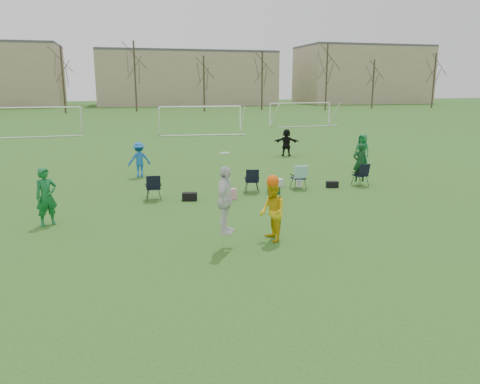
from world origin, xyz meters
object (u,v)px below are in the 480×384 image
object	(u,v)px
fielder_green_far	(362,150)
goal_mid	(200,112)
center_contest	(250,206)
goal_left	(36,113)
fielder_green_near	(46,197)
fielder_blue	(139,160)
goal_right	(301,107)
fielder_black	(286,142)

from	to	relation	value
fielder_green_far	goal_mid	distance (m)	20.31
center_contest	goal_left	bearing A→B (deg)	107.37
fielder_green_near	center_contest	size ratio (longest dim) A/B	0.70
fielder_blue	goal_right	size ratio (longest dim) A/B	0.23
fielder_green_near	goal_right	xyz separation A→B (m)	(21.50, 32.90, 1.02)
fielder_blue	goal_mid	bearing A→B (deg)	-117.66
fielder_green_far	center_contest	size ratio (longest dim) A/B	0.67
goal_left	goal_mid	bearing A→B (deg)	-13.13
fielder_black	goal_right	size ratio (longest dim) A/B	0.23
fielder_black	goal_left	world-z (taller)	goal_left
fielder_green_near	goal_right	distance (m)	39.31
center_contest	goal_mid	bearing A→B (deg)	82.62
fielder_blue	goal_right	distance (m)	31.50
fielder_green_near	goal_left	distance (m)	29.27
goal_right	fielder_black	bearing A→B (deg)	-121.88
fielder_blue	center_contest	xyz separation A→B (m)	(2.44, -10.65, 0.26)
fielder_blue	goal_right	bearing A→B (deg)	-135.34
fielder_green_far	center_contest	world-z (taller)	center_contest
fielder_green_far	goal_right	world-z (taller)	goal_right
fielder_black	goal_left	bearing A→B (deg)	-23.67
fielder_green_near	fielder_blue	size ratio (longest dim) A/B	1.10
center_contest	goal_mid	size ratio (longest dim) A/B	0.35
fielder_blue	fielder_green_far	xyz separation A→B (m)	(11.67, 0.01, 0.04)
center_contest	goal_right	world-z (taller)	center_contest
fielder_green_near	goal_right	world-z (taller)	goal_right
center_contest	fielder_black	bearing A→B (deg)	66.51
goal_left	goal_right	size ratio (longest dim) A/B	1.01
center_contest	goal_left	distance (m)	33.78
fielder_green_near	goal_right	size ratio (longest dim) A/B	0.25
fielder_green_far	fielder_green_near	bearing A→B (deg)	-95.89
fielder_black	fielder_green_near	bearing A→B (deg)	66.06
fielder_green_far	fielder_black	distance (m)	5.30
fielder_black	goal_left	distance (m)	23.84
fielder_blue	goal_mid	world-z (taller)	goal_mid
fielder_black	center_contest	size ratio (longest dim) A/B	0.64
fielder_black	goal_right	xyz separation A→B (m)	(9.27, 20.94, 1.09)
center_contest	goal_right	xyz separation A→B (m)	(15.92, 36.23, 0.84)
goal_right	fielder_green_far	bearing A→B (deg)	-112.65
fielder_blue	goal_left	size ratio (longest dim) A/B	0.22
goal_left	goal_mid	distance (m)	14.14
fielder_black	fielder_green_far	bearing A→B (deg)	140.93
center_contest	goal_left	world-z (taller)	center_contest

